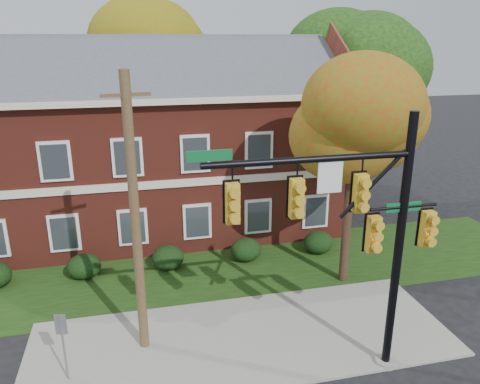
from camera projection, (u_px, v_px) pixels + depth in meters
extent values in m
plane|color=black|center=(251.00, 359.00, 14.76)|extent=(120.00, 120.00, 0.00)
cube|color=gray|center=(243.00, 339.00, 15.67)|extent=(14.00, 5.00, 0.08)
cube|color=#193811|center=(216.00, 271.00, 20.30)|extent=(30.00, 6.00, 0.04)
cube|color=maroon|center=(156.00, 162.00, 24.31)|extent=(18.00, 8.00, 7.00)
cube|color=beige|center=(152.00, 91.00, 23.17)|extent=(18.80, 8.80, 0.24)
cube|color=beige|center=(162.00, 184.00, 20.59)|extent=(18.00, 0.12, 0.35)
ellipsoid|color=black|center=(84.00, 266.00, 19.59)|extent=(1.40, 1.26, 1.05)
ellipsoid|color=black|center=(168.00, 258.00, 20.35)|extent=(1.40, 1.26, 1.05)
ellipsoid|color=black|center=(246.00, 250.00, 21.11)|extent=(1.40, 1.26, 1.05)
ellipsoid|color=black|center=(318.00, 242.00, 21.87)|extent=(1.40, 1.26, 1.05)
cylinder|color=black|center=(347.00, 216.00, 18.64)|extent=(0.36, 0.36, 5.76)
ellipsoid|color=#B9320F|center=(354.00, 126.00, 17.50)|extent=(4.25, 4.25, 3.60)
ellipsoid|color=#B9320F|center=(376.00, 111.00, 17.10)|extent=(3.50, 3.50, 3.00)
cylinder|color=black|center=(344.00, 146.00, 27.61)|extent=(0.36, 0.36, 7.04)
ellipsoid|color=black|center=(349.00, 70.00, 26.23)|extent=(5.95, 5.95, 5.04)
ellipsoid|color=black|center=(369.00, 59.00, 25.74)|extent=(4.90, 4.90, 4.20)
cylinder|color=black|center=(164.00, 127.00, 31.81)|extent=(0.36, 0.36, 7.68)
ellipsoid|color=#A86C0E|center=(160.00, 54.00, 30.29)|extent=(6.46, 6.46, 5.47)
ellipsoid|color=#A86C0E|center=(175.00, 44.00, 29.78)|extent=(5.32, 5.32, 4.56)
cylinder|color=gray|center=(385.00, 362.00, 14.49)|extent=(0.63, 0.63, 0.18)
cylinder|color=black|center=(398.00, 250.00, 13.28)|extent=(0.25, 0.25, 7.85)
cylinder|color=black|center=(311.00, 160.00, 11.78)|extent=(5.61, 0.19, 0.18)
cylinder|color=black|center=(403.00, 207.00, 12.87)|extent=(2.02, 0.10, 0.09)
cube|color=gold|center=(233.00, 204.00, 11.65)|extent=(0.49, 0.34, 1.30)
cube|color=gold|center=(296.00, 198.00, 12.02)|extent=(0.49, 0.34, 1.30)
cube|color=gold|center=(360.00, 193.00, 12.42)|extent=(0.49, 0.34, 1.30)
cube|color=silver|center=(330.00, 177.00, 12.06)|extent=(0.67, 0.05, 0.84)
cube|color=#0C5E2C|center=(209.00, 156.00, 11.13)|extent=(1.12, 0.05, 0.27)
cube|color=gold|center=(373.00, 234.00, 12.92)|extent=(0.49, 0.34, 1.30)
cube|color=gold|center=(427.00, 229.00, 13.29)|extent=(0.49, 0.34, 1.30)
cube|color=#0C5E2C|center=(403.00, 207.00, 12.87)|extent=(1.07, 0.05, 0.26)
cylinder|color=#4F3C24|center=(135.00, 222.00, 13.94)|extent=(0.34, 0.34, 8.86)
cube|color=#4F3C24|center=(126.00, 95.00, 12.76)|extent=(1.37, 0.35, 0.10)
cylinder|color=slate|center=(64.00, 349.00, 13.48)|extent=(0.07, 0.07, 2.24)
cube|color=slate|center=(61.00, 325.00, 13.23)|extent=(0.33, 0.10, 0.63)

